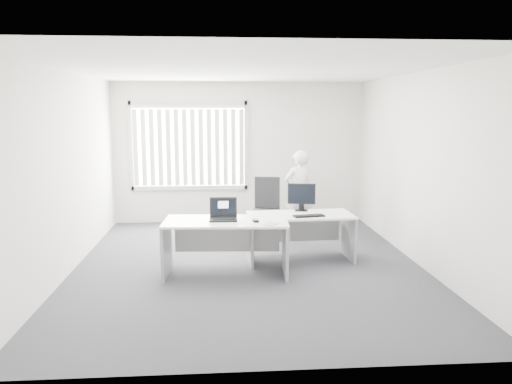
{
  "coord_description": "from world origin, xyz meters",
  "views": [
    {
      "loc": [
        -0.41,
        -7.01,
        2.24
      ],
      "look_at": [
        0.12,
        0.15,
        1.07
      ],
      "focal_mm": 35.0,
      "sensor_mm": 36.0,
      "label": 1
    }
  ],
  "objects": [
    {
      "name": "ground",
      "position": [
        0.0,
        0.0,
        0.0
      ],
      "size": [
        6.0,
        6.0,
        0.0
      ],
      "primitive_type": "plane",
      "color": "#424248",
      "rests_on": "ground"
    },
    {
      "name": "wall_left",
      "position": [
        -2.5,
        0.0,
        1.4
      ],
      "size": [
        0.02,
        6.0,
        2.8
      ],
      "primitive_type": "cube",
      "color": "silver",
      "rests_on": "ground"
    },
    {
      "name": "window",
      "position": [
        -1.0,
        2.96,
        1.55
      ],
      "size": [
        2.32,
        0.06,
        1.76
      ],
      "primitive_type": "cube",
      "color": "#B7B7B2",
      "rests_on": "wall_back"
    },
    {
      "name": "laptop",
      "position": [
        -0.36,
        -0.37,
        0.91
      ],
      "size": [
        0.38,
        0.34,
        0.29
      ],
      "primitive_type": null,
      "rotation": [
        0.0,
        0.0,
        -0.02
      ],
      "color": "black",
      "rests_on": "desk_near"
    },
    {
      "name": "wall_right",
      "position": [
        2.5,
        0.0,
        1.4
      ],
      "size": [
        0.02,
        6.0,
        2.8
      ],
      "primitive_type": "cube",
      "color": "silver",
      "rests_on": "ground"
    },
    {
      "name": "wall_back",
      "position": [
        0.0,
        3.0,
        1.4
      ],
      "size": [
        5.0,
        0.02,
        2.8
      ],
      "primitive_type": "cube",
      "color": "silver",
      "rests_on": "ground"
    },
    {
      "name": "wall_front",
      "position": [
        0.0,
        -3.0,
        1.4
      ],
      "size": [
        5.0,
        0.02,
        2.8
      ],
      "primitive_type": "cube",
      "color": "silver",
      "rests_on": "ground"
    },
    {
      "name": "keyboard",
      "position": [
        0.89,
        0.03,
        0.72
      ],
      "size": [
        0.48,
        0.23,
        0.02
      ],
      "primitive_type": "cube",
      "rotation": [
        0.0,
        0.0,
        0.16
      ],
      "color": "black",
      "rests_on": "desk_far"
    },
    {
      "name": "office_chair",
      "position": [
        0.41,
        1.6,
        0.33
      ],
      "size": [
        0.73,
        0.73,
        1.07
      ],
      "rotation": [
        0.0,
        0.0,
        -0.23
      ],
      "color": "black",
      "rests_on": "ground"
    },
    {
      "name": "person",
      "position": [
        1.05,
        1.94,
        0.77
      ],
      "size": [
        0.62,
        0.47,
        1.53
      ],
      "primitive_type": "imported",
      "rotation": [
        0.0,
        0.0,
        3.34
      ],
      "color": "white",
      "rests_on": "ground"
    },
    {
      "name": "monitor",
      "position": [
        0.85,
        0.47,
        0.92
      ],
      "size": [
        0.44,
        0.2,
        0.42
      ],
      "primitive_type": null,
      "rotation": [
        0.0,
        0.0,
        -0.18
      ],
      "color": "black",
      "rests_on": "desk_far"
    },
    {
      "name": "desk_near",
      "position": [
        -0.33,
        -0.37,
        0.55
      ],
      "size": [
        1.72,
        0.89,
        0.77
      ],
      "rotation": [
        0.0,
        0.0,
        -0.06
      ],
      "color": "white",
      "rests_on": "ground"
    },
    {
      "name": "blinds",
      "position": [
        -1.0,
        2.9,
        1.52
      ],
      "size": [
        2.2,
        0.1,
        1.5
      ],
      "primitive_type": null,
      "color": "silver",
      "rests_on": "wall_back"
    },
    {
      "name": "paper_sheet",
      "position": [
        -0.03,
        -0.49,
        0.77
      ],
      "size": [
        0.28,
        0.22,
        0.0
      ],
      "primitive_type": "cube",
      "rotation": [
        0.0,
        0.0,
        -0.13
      ],
      "color": "white",
      "rests_on": "desk_near"
    },
    {
      "name": "mouse",
      "position": [
        0.07,
        -0.5,
        0.79
      ],
      "size": [
        0.08,
        0.12,
        0.05
      ],
      "primitive_type": null,
      "rotation": [
        0.0,
        0.0,
        0.13
      ],
      "color": "silver",
      "rests_on": "paper_sheet"
    },
    {
      "name": "desk_far",
      "position": [
        0.79,
        0.21,
        0.51
      ],
      "size": [
        1.59,
        0.81,
        0.71
      ],
      "rotation": [
        0.0,
        0.0,
        0.05
      ],
      "color": "white",
      "rests_on": "ground"
    },
    {
      "name": "ceiling",
      "position": [
        0.0,
        0.0,
        2.8
      ],
      "size": [
        5.0,
        6.0,
        0.02
      ],
      "primitive_type": "cube",
      "color": "white",
      "rests_on": "wall_back"
    },
    {
      "name": "booklet",
      "position": [
        0.26,
        -0.66,
        0.77
      ],
      "size": [
        0.23,
        0.24,
        0.01
      ],
      "primitive_type": "cube",
      "rotation": [
        0.0,
        0.0,
        -0.57
      ],
      "color": "white",
      "rests_on": "desk_near"
    }
  ]
}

